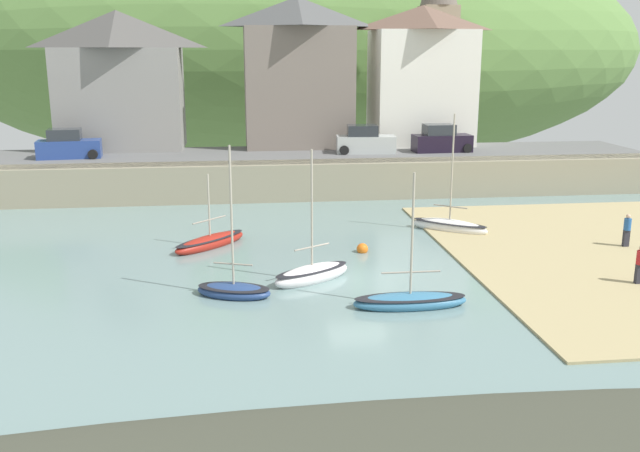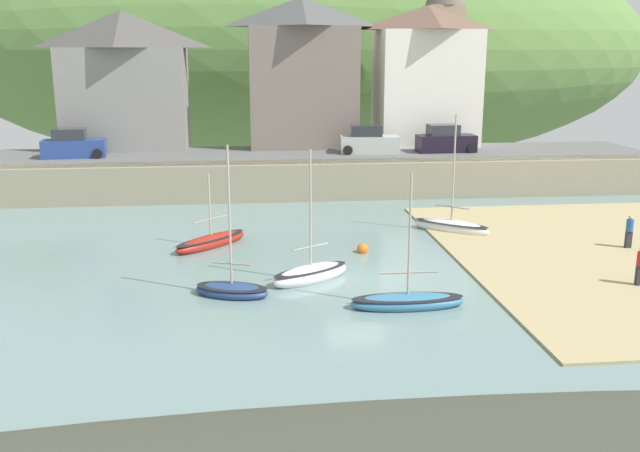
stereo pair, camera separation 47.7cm
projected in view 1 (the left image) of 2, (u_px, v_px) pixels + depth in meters
ground at (460, 375)px, 20.59m from camera, size 48.00×41.00×0.61m
quay_seawall at (313, 176)px, 46.20m from camera, size 48.00×9.40×2.40m
hillside_backdrop at (298, 50)px, 80.80m from camera, size 80.00×44.00×27.12m
waterfront_building_left at (120, 79)px, 50.63m from camera, size 9.05×5.61×9.81m
waterfront_building_centre at (298, 72)px, 51.99m from camera, size 8.16×5.95×10.83m
waterfront_building_right at (421, 75)px, 53.14m from camera, size 7.70×5.63×10.31m
church_with_spire at (438, 34)px, 56.49m from camera, size 3.00×3.00×16.18m
sailboat_blue_trim at (449, 226)px, 37.50m from camera, size 3.98×3.46×6.45m
sailboat_white_hull at (234, 290)px, 27.64m from camera, size 3.29×2.30×6.12m
sailboat_nearest_shore at (312, 274)px, 29.42m from camera, size 3.79×2.93×5.77m
sailboat_tall_mast at (210, 242)px, 34.57m from camera, size 3.93×3.99×3.81m
rowboat_small_beached at (410, 301)px, 26.46m from camera, size 4.38×1.28×5.30m
parked_car_near_slipway at (68, 146)px, 46.97m from camera, size 4.25×2.10×1.95m
parked_car_by_wall at (365, 141)px, 49.29m from camera, size 4.22×2.02×1.95m
parked_car_end_of_row at (441, 140)px, 49.93m from camera, size 4.17×1.89×1.95m
person_on_slipway at (627, 229)px, 34.12m from camera, size 0.34×0.34×1.62m
person_near_water at (640, 263)px, 28.65m from camera, size 0.34×0.34×1.62m
mooring_buoy at (362, 249)px, 33.64m from camera, size 0.55×0.55×0.55m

